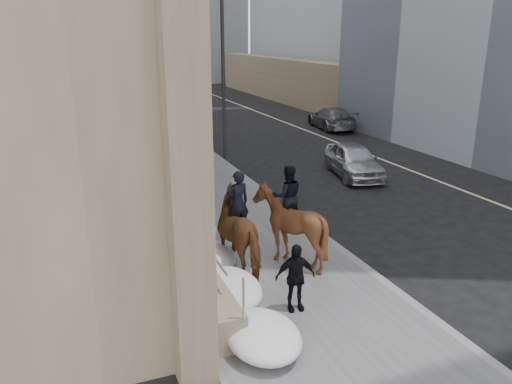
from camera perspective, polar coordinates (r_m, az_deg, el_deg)
ground at (r=12.70m, az=3.31°, el=-11.70°), size 140.00×140.00×0.00m
sidewalk at (r=21.48m, az=-7.71°, el=0.81°), size 5.00×80.00×0.12m
curb at (r=22.20m, az=-1.13°, el=1.52°), size 0.24×80.00×0.12m
lane_line at (r=25.88m, az=15.51°, el=3.09°), size 0.15×70.00×0.01m
far_podium at (r=28.74m, az=23.99°, el=7.68°), size 2.00×80.00×4.00m
bg_building_far at (r=82.15m, az=-23.35°, el=18.91°), size 24.00×12.00×20.00m
streetlight_mid at (r=25.21m, az=-4.14°, el=13.86°), size 1.71×0.24×8.00m
streetlight_far at (r=44.70m, az=-12.00°, el=15.15°), size 1.71×0.24×8.00m
traffic_signal at (r=32.82m, az=-9.51°, el=13.52°), size 4.10×0.22×6.00m
snow_bank at (r=19.32m, az=-10.52°, el=0.02°), size 1.70×18.10×0.76m
mounted_horse_left at (r=13.24m, az=-1.41°, el=-4.43°), size 1.51×2.67×2.73m
mounted_horse_right at (r=13.69m, az=3.77°, el=-3.48°), size 2.12×2.28×2.74m
pedestrian at (r=11.54m, az=4.49°, el=-9.68°), size 0.99×0.51×1.62m
car_silver at (r=23.10m, az=11.07°, el=3.61°), size 2.65×4.68×1.50m
car_grey at (r=34.82m, az=8.60°, el=8.36°), size 2.71×5.25×1.46m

